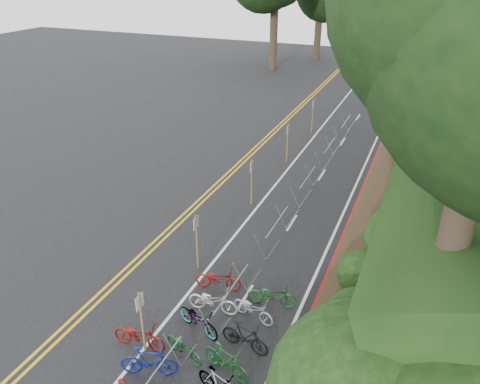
% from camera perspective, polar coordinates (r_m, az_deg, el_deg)
% --- Properties ---
extents(ground, '(120.00, 120.00, 0.00)m').
position_cam_1_polar(ground, '(16.77, -15.30, -17.75)').
color(ground, black).
rests_on(ground, ground).
extents(road_markings, '(7.47, 80.00, 0.01)m').
position_cam_1_polar(road_markings, '(23.52, 0.65, -2.49)').
color(road_markings, gold).
rests_on(road_markings, ground).
extents(red_curb, '(0.25, 28.00, 0.10)m').
position_cam_1_polar(red_curb, '(24.00, 13.70, -2.56)').
color(red_curb, maroon).
rests_on(red_curb, ground).
extents(bike_rack_front, '(1.15, 3.13, 1.18)m').
position_cam_1_polar(bike_rack_front, '(14.31, -10.41, -21.85)').
color(bike_rack_front, '#9A9B9D').
rests_on(bike_rack_front, ground).
extents(bike_racks_rest, '(1.14, 23.00, 1.17)m').
position_cam_1_polar(bike_racks_rest, '(24.95, 8.23, 1.22)').
color(bike_racks_rest, '#9A9B9D').
rests_on(bike_racks_rest, ground).
extents(signpost_near, '(0.08, 0.40, 2.35)m').
position_cam_1_polar(signpost_near, '(15.51, -11.90, -14.83)').
color(signpost_near, brown).
rests_on(signpost_near, ground).
extents(signposts_rest, '(0.08, 18.40, 2.50)m').
position_cam_1_polar(signposts_rest, '(26.21, 3.83, 4.12)').
color(signposts_rest, brown).
rests_on(signposts_rest, ground).
extents(bike_front, '(0.78, 1.90, 0.98)m').
position_cam_1_polar(bike_front, '(16.24, -12.17, -16.71)').
color(bike_front, maroon).
rests_on(bike_front, ground).
extents(bike_valet, '(3.43, 8.83, 1.10)m').
position_cam_1_polar(bike_valet, '(15.62, -4.32, -18.15)').
color(bike_valet, black).
rests_on(bike_valet, ground).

